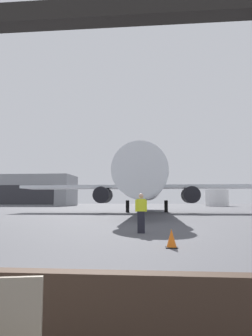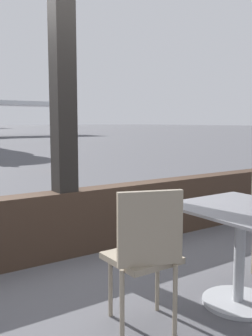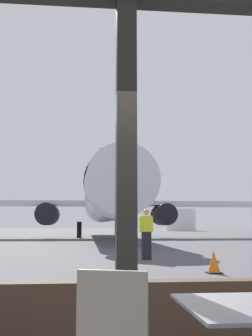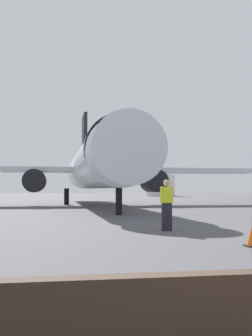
# 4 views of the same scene
# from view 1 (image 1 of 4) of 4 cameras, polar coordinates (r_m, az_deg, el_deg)

# --- Properties ---
(ground_plane) EXTENTS (220.00, 220.00, 0.00)m
(ground_plane) POSITION_cam_1_polar(r_m,az_deg,el_deg) (43.36, 2.24, -8.10)
(ground_plane) COLOR #4C4C51
(airplane) EXTENTS (30.27, 33.17, 10.32)m
(airplane) POSITION_cam_1_polar(r_m,az_deg,el_deg) (35.26, 3.80, -3.01)
(airplane) COLOR silver
(airplane) RESTS_ON ground
(ground_crew_worker) EXTENTS (0.51, 0.32, 1.74)m
(ground_crew_worker) POSITION_cam_1_polar(r_m,az_deg,el_deg) (13.49, 2.88, -8.39)
(ground_crew_worker) COLOR black
(ground_crew_worker) RESTS_ON ground
(traffic_cone) EXTENTS (0.36, 0.36, 0.56)m
(traffic_cone) POSITION_cam_1_polar(r_m,az_deg,el_deg) (9.47, 8.60, -13.12)
(traffic_cone) COLOR orange
(traffic_cone) RESTS_ON ground
(distant_hangar) EXTENTS (23.20, 12.47, 8.89)m
(distant_hangar) POSITION_cam_1_polar(r_m,az_deg,el_deg) (93.35, -16.98, -4.11)
(distant_hangar) COLOR gray
(distant_hangar) RESTS_ON ground
(fuel_storage_tank) EXTENTS (6.07, 6.07, 4.38)m
(fuel_storage_tank) POSITION_cam_1_polar(r_m,az_deg,el_deg) (83.88, 16.76, -5.44)
(fuel_storage_tank) COLOR white
(fuel_storage_tank) RESTS_ON ground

